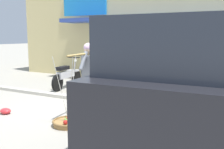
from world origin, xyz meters
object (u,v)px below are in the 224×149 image
Objects in this scene: motorcycle_second_in_row at (92,79)px; parked_truck at (187,77)px; fruit_basket_right_side at (105,102)px; fruit_vendor at (89,73)px; wooden_crate at (174,96)px; motorcycle_end_of_row at (153,86)px; plastic_litter_bag at (5,111)px; motorcycle_nearest_shop at (67,76)px; fruit_basket_left_side at (69,122)px; motorcycle_third_in_row at (125,81)px.

parked_truck is (3.59, -2.46, 0.68)m from motorcycle_second_in_row.
fruit_vendor is at bearing -84.65° from fruit_basket_right_side.
parked_truck is at bearing -9.62° from fruit_vendor.
fruit_basket_right_side is 3.30× the size of wooden_crate.
plastic_litter_bag is at bearing -134.07° from motorcycle_end_of_row.
motorcycle_nearest_shop reaches higher than plastic_litter_bag.
fruit_basket_right_side is (-0.09, 0.91, -0.91)m from fruit_vendor.
fruit_vendor is 4.15× the size of wooden_crate.
fruit_basket_right_side is 1.46m from motorcycle_end_of_row.
parked_truck is at bearing 8.03° from plastic_litter_bag.
motorcycle_nearest_shop is 4.13× the size of wooden_crate.
motorcycle_second_in_row is at bearing -178.09° from wooden_crate.
wooden_crate is at bearing 65.12° from fruit_basket_left_side.
motorcycle_second_in_row is (-1.14, 1.15, 0.38)m from fruit_basket_right_side.
motorcycle_nearest_shop is at bearing 101.11° from plastic_litter_bag.
fruit_vendor reaches higher than motorcycle_nearest_shop.
fruit_basket_left_side reaches higher than motorcycle_second_in_row.
wooden_crate is (1.59, 1.24, 0.09)m from fruit_basket_right_side.
motorcycle_second_in_row is (1.15, -0.13, 0.00)m from motorcycle_nearest_shop.
motorcycle_end_of_row is at bearing 121.67° from parked_truck.
motorcycle_nearest_shop is 2.27m from motorcycle_third_in_row.
wooden_crate is at bearing 1.91° from motorcycle_second_in_row.
parked_truck is at bearing -28.21° from fruit_basket_right_side.
plastic_litter_bag is (-1.75, -0.98, -0.91)m from fruit_vendor.
motorcycle_end_of_row is at bearing -149.61° from wooden_crate.
motorcycle_nearest_shop is 1.00× the size of motorcycle_second_in_row.
motorcycle_second_in_row is (-1.31, 2.97, 0.38)m from fruit_basket_left_side.
motorcycle_nearest_shop is 5.44m from parked_truck.
fruit_basket_right_side is 1.66m from motorcycle_second_in_row.
fruit_vendor is 1.26× the size of fruit_basket_right_side.
fruit_basket_left_side is 0.80× the size of motorcycle_end_of_row.
fruit_basket_right_side is at bearing 95.35° from fruit_vendor.
plastic_litter_bag is at bearing -131.32° from fruit_basket_right_side.
plastic_litter_bag is at bearing -150.74° from fruit_vendor.
fruit_basket_left_side is 2.56m from parked_truck.
fruit_basket_left_side is 3.30× the size of wooden_crate.
fruit_basket_left_side is at bearing 2.03° from plastic_litter_bag.
plastic_litter_bag is 0.64× the size of wooden_crate.
fruit_vendor reaches higher than plastic_litter_bag.
parked_truck reaches higher than fruit_basket_right_side.
motorcycle_second_in_row is 2.75m from wooden_crate.
motorcycle_nearest_shop is at bearing 174.05° from motorcycle_end_of_row.
fruit_vendor is at bearing -118.05° from motorcycle_end_of_row.
wooden_crate is at bearing 37.81° from fruit_basket_right_side.
fruit_basket_left_side is 1.84m from plastic_litter_bag.
motorcycle_third_in_row is (1.12, 0.18, 0.00)m from motorcycle_second_in_row.
motorcycle_nearest_shop is 0.37× the size of parked_truck.
fruit_vendor is 1.00× the size of motorcycle_end_of_row.
wooden_crate is (1.51, 2.15, -0.82)m from fruit_vendor.
motorcycle_nearest_shop is 3.25m from plastic_litter_bag.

